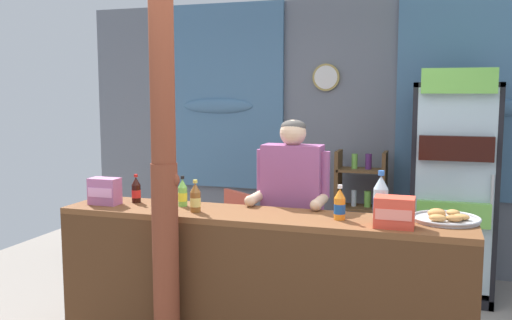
# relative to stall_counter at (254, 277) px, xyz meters

# --- Properties ---
(back_wall_curtained) EXTENTS (5.53, 0.22, 2.69)m
(back_wall_curtained) POSITION_rel_stall_counter_xyz_m (0.17, 2.32, 0.80)
(back_wall_curtained) COLOR slate
(back_wall_curtained) RESTS_ON ground
(stall_counter) EXTENTS (2.71, 0.49, 0.99)m
(stall_counter) POSITION_rel_stall_counter_xyz_m (0.00, 0.00, 0.00)
(stall_counter) COLOR brown
(stall_counter) RESTS_ON ground
(timber_post) EXTENTS (0.19, 0.16, 2.68)m
(timber_post) POSITION_rel_stall_counter_xyz_m (-0.50, -0.25, 0.70)
(timber_post) COLOR brown
(timber_post) RESTS_ON ground
(drink_fridge) EXTENTS (0.69, 0.70, 1.96)m
(drink_fridge) POSITION_rel_stall_counter_xyz_m (1.24, 1.72, 0.48)
(drink_fridge) COLOR black
(drink_fridge) RESTS_ON ground
(bottle_shelf_rack) EXTENTS (0.48, 0.28, 1.22)m
(bottle_shelf_rack) POSITION_rel_stall_counter_xyz_m (0.41, 2.03, 0.04)
(bottle_shelf_rack) COLOR brown
(bottle_shelf_rack) RESTS_ON ground
(plastic_lawn_chair) EXTENTS (0.62, 0.62, 0.86)m
(plastic_lawn_chair) POSITION_rel_stall_counter_xyz_m (-0.72, 1.39, -0.10)
(plastic_lawn_chair) COLOR #E5563D
(plastic_lawn_chair) RESTS_ON ground
(shopkeeper) EXTENTS (0.54, 0.42, 1.58)m
(shopkeeper) POSITION_rel_stall_counter_xyz_m (0.11, 0.57, 0.41)
(shopkeeper) COLOR #28282D
(shopkeeper) RESTS_ON ground
(soda_bottle_water) EXTENTS (0.09, 0.09, 0.30)m
(soda_bottle_water) POSITION_rel_stall_counter_xyz_m (0.77, 0.21, 0.52)
(soda_bottle_water) COLOR silver
(soda_bottle_water) RESTS_ON stall_counter
(soda_bottle_cola) EXTENTS (0.07, 0.07, 0.21)m
(soda_bottle_cola) POSITION_rel_stall_counter_xyz_m (-0.95, 0.19, 0.48)
(soda_bottle_cola) COLOR black
(soda_bottle_cola) RESTS_ON stall_counter
(soda_bottle_orange_soda) EXTENTS (0.07, 0.07, 0.22)m
(soda_bottle_orange_soda) POSITION_rel_stall_counter_xyz_m (0.53, 0.10, 0.49)
(soda_bottle_orange_soda) COLOR orange
(soda_bottle_orange_soda) RESTS_ON stall_counter
(soda_bottle_iced_tea) EXTENTS (0.07, 0.07, 0.21)m
(soda_bottle_iced_tea) POSITION_rel_stall_counter_xyz_m (-0.41, 0.02, 0.49)
(soda_bottle_iced_tea) COLOR brown
(soda_bottle_iced_tea) RESTS_ON stall_counter
(soda_bottle_lime_soda) EXTENTS (0.06, 0.06, 0.21)m
(soda_bottle_lime_soda) POSITION_rel_stall_counter_xyz_m (-0.58, 0.17, 0.49)
(soda_bottle_lime_soda) COLOR #75C64C
(soda_bottle_lime_soda) RESTS_ON stall_counter
(snack_box_wafer) EXTENTS (0.21, 0.12, 0.19)m
(snack_box_wafer) POSITION_rel_stall_counter_xyz_m (-1.13, 0.06, 0.49)
(snack_box_wafer) COLOR #B76699
(snack_box_wafer) RESTS_ON stall_counter
(snack_box_crackers) EXTENTS (0.23, 0.16, 0.18)m
(snack_box_crackers) POSITION_rel_stall_counter_xyz_m (0.87, -0.00, 0.49)
(snack_box_crackers) COLOR #E5422D
(snack_box_crackers) RESTS_ON stall_counter
(pastry_tray) EXTENTS (0.41, 0.41, 0.07)m
(pastry_tray) POSITION_rel_stall_counter_xyz_m (1.16, 0.25, 0.42)
(pastry_tray) COLOR #BCBCC1
(pastry_tray) RESTS_ON stall_counter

